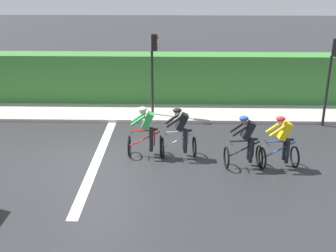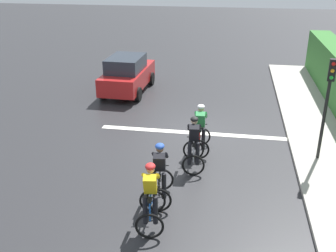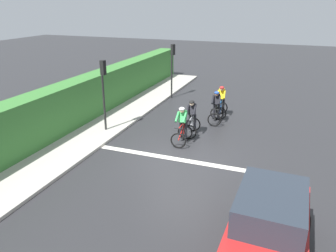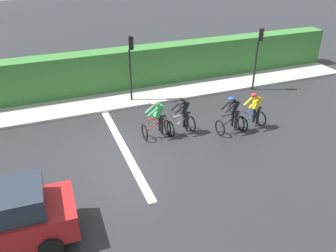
{
  "view_description": "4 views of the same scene",
  "coord_description": "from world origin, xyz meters",
  "px_view_note": "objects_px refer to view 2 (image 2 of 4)",
  "views": [
    {
      "loc": [
        12.44,
        2.48,
        5.9
      ],
      "look_at": [
        -0.51,
        2.18,
        0.98
      ],
      "focal_mm": 46.24,
      "sensor_mm": 36.0,
      "label": 1
    },
    {
      "loc": [
        -1.3,
        13.38,
        6.04
      ],
      "look_at": [
        0.59,
        2.12,
        1.16
      ],
      "focal_mm": 42.58,
      "sensor_mm": 36.0,
      "label": 2
    },
    {
      "loc": [
        3.69,
        -10.96,
        5.75
      ],
      "look_at": [
        -0.76,
        0.78,
        0.99
      ],
      "focal_mm": 35.15,
      "sensor_mm": 36.0,
      "label": 3
    },
    {
      "loc": [
        11.75,
        -2.81,
        7.49
      ],
      "look_at": [
        0.46,
        1.64,
        0.9
      ],
      "focal_mm": 37.84,
      "sensor_mm": 36.0,
      "label": 4
    }
  ],
  "objects_px": {
    "traffic_light_near_crossing": "(328,96)",
    "car_red": "(127,74)",
    "cyclist_second": "(160,175)",
    "cyclist_fourth": "(200,130)",
    "cyclist_lead": "(151,198)",
    "cyclist_mid": "(194,145)"
  },
  "relations": [
    {
      "from": "traffic_light_near_crossing",
      "to": "car_red",
      "type": "bearing_deg",
      "value": -37.42
    },
    {
      "from": "cyclist_second",
      "to": "cyclist_fourth",
      "type": "relative_size",
      "value": 1.0
    },
    {
      "from": "cyclist_lead",
      "to": "traffic_light_near_crossing",
      "type": "relative_size",
      "value": 0.5
    },
    {
      "from": "cyclist_mid",
      "to": "cyclist_fourth",
      "type": "bearing_deg",
      "value": -94.99
    },
    {
      "from": "cyclist_lead",
      "to": "cyclist_fourth",
      "type": "distance_m",
      "value": 4.21
    },
    {
      "from": "cyclist_second",
      "to": "cyclist_mid",
      "type": "relative_size",
      "value": 1.0
    },
    {
      "from": "cyclist_lead",
      "to": "cyclist_fourth",
      "type": "bearing_deg",
      "value": -100.82
    },
    {
      "from": "cyclist_mid",
      "to": "traffic_light_near_crossing",
      "type": "relative_size",
      "value": 0.5
    },
    {
      "from": "cyclist_fourth",
      "to": "traffic_light_near_crossing",
      "type": "bearing_deg",
      "value": 179.14
    },
    {
      "from": "cyclist_mid",
      "to": "traffic_light_near_crossing",
      "type": "xyz_separation_m",
      "value": [
        -3.86,
        -1.03,
        1.43
      ]
    },
    {
      "from": "cyclist_mid",
      "to": "cyclist_fourth",
      "type": "xyz_separation_m",
      "value": [
        -0.09,
        -1.09,
        0.0
      ]
    },
    {
      "from": "cyclist_second",
      "to": "cyclist_mid",
      "type": "bearing_deg",
      "value": -109.0
    },
    {
      "from": "car_red",
      "to": "traffic_light_near_crossing",
      "type": "bearing_deg",
      "value": 142.58
    },
    {
      "from": "cyclist_mid",
      "to": "car_red",
      "type": "distance_m",
      "value": 8.0
    },
    {
      "from": "cyclist_lead",
      "to": "traffic_light_near_crossing",
      "type": "bearing_deg",
      "value": -138.16
    },
    {
      "from": "cyclist_mid",
      "to": "car_red",
      "type": "height_order",
      "value": "car_red"
    },
    {
      "from": "cyclist_second",
      "to": "car_red",
      "type": "relative_size",
      "value": 0.4
    },
    {
      "from": "cyclist_fourth",
      "to": "cyclist_second",
      "type": "bearing_deg",
      "value": 75.81
    },
    {
      "from": "cyclist_second",
      "to": "traffic_light_near_crossing",
      "type": "distance_m",
      "value": 5.62
    },
    {
      "from": "traffic_light_near_crossing",
      "to": "cyclist_mid",
      "type": "bearing_deg",
      "value": 14.96
    },
    {
      "from": "cyclist_lead",
      "to": "cyclist_mid",
      "type": "bearing_deg",
      "value": -102.86
    },
    {
      "from": "cyclist_lead",
      "to": "cyclist_fourth",
      "type": "relative_size",
      "value": 1.0
    }
  ]
}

